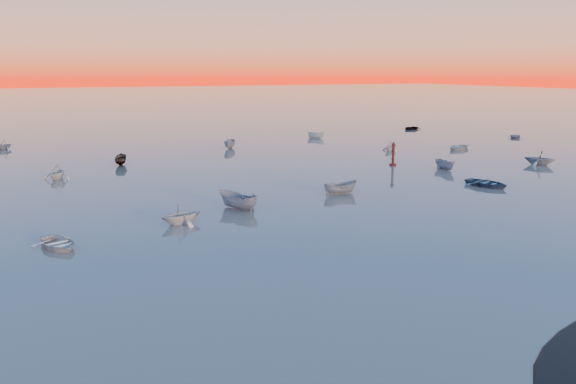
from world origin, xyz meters
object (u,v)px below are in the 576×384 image
boat_near_left (58,248)px  channel_marker (393,156)px  boat_near_right (539,165)px  boat_near_center (340,194)px

boat_near_left → channel_marker: 44.34m
boat_near_left → boat_near_right: size_ratio=1.03×
boat_near_right → channel_marker: size_ratio=1.22×
boat_near_left → channel_marker: size_ratio=1.25×
boat_near_center → boat_near_right: bearing=-78.9°
boat_near_center → channel_marker: size_ratio=1.13×
boat_near_center → channel_marker: 18.60m
boat_near_center → boat_near_right: 31.83m
boat_near_left → boat_near_right: 58.49m
boat_near_center → boat_near_left: bearing=107.9°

